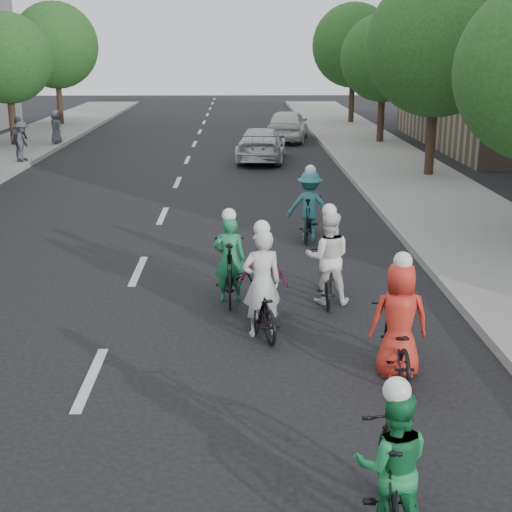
{
  "coord_description": "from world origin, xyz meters",
  "views": [
    {
      "loc": [
        2.1,
        -9.16,
        4.49
      ],
      "look_at": [
        2.39,
        2.65,
        1.0
      ],
      "focal_mm": 50.0,
      "sensor_mm": 36.0,
      "label": 1
    }
  ],
  "objects_px": {
    "cyclist_2": "(262,297)",
    "spectator_1": "(19,139)",
    "follow_car_trail": "(288,125)",
    "cyclist_3": "(309,211)",
    "spectator_0": "(22,141)",
    "cyclist_6": "(398,332)",
    "follow_car_lead": "(261,144)",
    "cyclist_5": "(263,291)",
    "cyclist_1": "(327,267)",
    "spectator_2": "(56,127)",
    "cyclist_4": "(230,267)",
    "cyclist_0": "(390,473)"
  },
  "relations": [
    {
      "from": "cyclist_1",
      "to": "cyclist_5",
      "type": "bearing_deg",
      "value": 46.41
    },
    {
      "from": "follow_car_lead",
      "to": "cyclist_6",
      "type": "bearing_deg",
      "value": 98.79
    },
    {
      "from": "cyclist_2",
      "to": "follow_car_lead",
      "type": "relative_size",
      "value": 0.41
    },
    {
      "from": "cyclist_3",
      "to": "follow_car_trail",
      "type": "distance_m",
      "value": 18.69
    },
    {
      "from": "cyclist_3",
      "to": "cyclist_4",
      "type": "distance_m",
      "value": 4.56
    },
    {
      "from": "follow_car_trail",
      "to": "cyclist_5",
      "type": "bearing_deg",
      "value": 94.45
    },
    {
      "from": "cyclist_0",
      "to": "cyclist_5",
      "type": "relative_size",
      "value": 1.14
    },
    {
      "from": "cyclist_5",
      "to": "spectator_1",
      "type": "distance_m",
      "value": 19.05
    },
    {
      "from": "cyclist_2",
      "to": "spectator_1",
      "type": "bearing_deg",
      "value": -74.34
    },
    {
      "from": "cyclist_4",
      "to": "spectator_1",
      "type": "xyz_separation_m",
      "value": [
        -8.35,
        15.64,
        0.38
      ]
    },
    {
      "from": "spectator_0",
      "to": "spectator_2",
      "type": "distance_m",
      "value": 5.29
    },
    {
      "from": "follow_car_trail",
      "to": "spectator_1",
      "type": "relative_size",
      "value": 2.61
    },
    {
      "from": "spectator_1",
      "to": "spectator_2",
      "type": "distance_m",
      "value": 5.27
    },
    {
      "from": "cyclist_1",
      "to": "follow_car_lead",
      "type": "bearing_deg",
      "value": -82.72
    },
    {
      "from": "cyclist_1",
      "to": "cyclist_6",
      "type": "bearing_deg",
      "value": 106.85
    },
    {
      "from": "cyclist_2",
      "to": "spectator_0",
      "type": "xyz_separation_m",
      "value": [
        -8.76,
        17.2,
        0.32
      ]
    },
    {
      "from": "follow_car_lead",
      "to": "spectator_2",
      "type": "distance_m",
      "value": 10.31
    },
    {
      "from": "cyclist_0",
      "to": "spectator_1",
      "type": "relative_size",
      "value": 1.04
    },
    {
      "from": "spectator_0",
      "to": "spectator_2",
      "type": "bearing_deg",
      "value": -3.9
    },
    {
      "from": "cyclist_0",
      "to": "follow_car_trail",
      "type": "distance_m",
      "value": 29.42
    },
    {
      "from": "spectator_0",
      "to": "spectator_1",
      "type": "distance_m",
      "value": 0.16
    },
    {
      "from": "cyclist_2",
      "to": "follow_car_trail",
      "type": "xyz_separation_m",
      "value": [
        2.07,
        24.43,
        0.16
      ]
    },
    {
      "from": "cyclist_4",
      "to": "cyclist_5",
      "type": "bearing_deg",
      "value": 114.59
    },
    {
      "from": "cyclist_5",
      "to": "spectator_2",
      "type": "distance_m",
      "value": 23.78
    },
    {
      "from": "cyclist_5",
      "to": "cyclist_6",
      "type": "xyz_separation_m",
      "value": [
        1.84,
        -1.94,
        0.05
      ]
    },
    {
      "from": "cyclist_1",
      "to": "cyclist_0",
      "type": "bearing_deg",
      "value": 93.33
    },
    {
      "from": "cyclist_2",
      "to": "spectator_2",
      "type": "height_order",
      "value": "cyclist_2"
    },
    {
      "from": "cyclist_6",
      "to": "spectator_1",
      "type": "relative_size",
      "value": 1.05
    },
    {
      "from": "cyclist_0",
      "to": "spectator_2",
      "type": "height_order",
      "value": "spectator_2"
    },
    {
      "from": "cyclist_5",
      "to": "follow_car_lead",
      "type": "height_order",
      "value": "cyclist_5"
    },
    {
      "from": "cyclist_1",
      "to": "cyclist_3",
      "type": "xyz_separation_m",
      "value": [
        0.09,
        4.29,
        0.05
      ]
    },
    {
      "from": "cyclist_3",
      "to": "cyclist_4",
      "type": "relative_size",
      "value": 0.96
    },
    {
      "from": "cyclist_3",
      "to": "cyclist_5",
      "type": "bearing_deg",
      "value": 87.99
    },
    {
      "from": "follow_car_trail",
      "to": "cyclist_4",
      "type": "bearing_deg",
      "value": 92.8
    },
    {
      "from": "cyclist_6",
      "to": "cyclist_3",
      "type": "bearing_deg",
      "value": -84.54
    },
    {
      "from": "cyclist_0",
      "to": "cyclist_6",
      "type": "distance_m",
      "value": 3.53
    },
    {
      "from": "cyclist_6",
      "to": "cyclist_1",
      "type": "bearing_deg",
      "value": -76.9
    },
    {
      "from": "spectator_1",
      "to": "cyclist_3",
      "type": "bearing_deg",
      "value": -121.44
    },
    {
      "from": "spectator_2",
      "to": "follow_car_trail",
      "type": "bearing_deg",
      "value": -80.5
    },
    {
      "from": "cyclist_3",
      "to": "spectator_0",
      "type": "relative_size",
      "value": 1.18
    },
    {
      "from": "cyclist_0",
      "to": "cyclist_5",
      "type": "distance_m",
      "value": 5.47
    },
    {
      "from": "cyclist_4",
      "to": "follow_car_trail",
      "type": "relative_size",
      "value": 0.42
    },
    {
      "from": "cyclist_1",
      "to": "cyclist_6",
      "type": "height_order",
      "value": "cyclist_1"
    },
    {
      "from": "cyclist_2",
      "to": "cyclist_4",
      "type": "distance_m",
      "value": 1.68
    },
    {
      "from": "cyclist_1",
      "to": "spectator_1",
      "type": "bearing_deg",
      "value": -52.33
    },
    {
      "from": "cyclist_6",
      "to": "follow_car_lead",
      "type": "xyz_separation_m",
      "value": [
        -1.3,
        19.64,
        0.04
      ]
    },
    {
      "from": "cyclist_3",
      "to": "follow_car_lead",
      "type": "distance_m",
      "value": 12.37
    },
    {
      "from": "cyclist_2",
      "to": "spectator_2",
      "type": "relative_size",
      "value": 1.24
    },
    {
      "from": "spectator_2",
      "to": "cyclist_5",
      "type": "bearing_deg",
      "value": -158.95
    },
    {
      "from": "cyclist_0",
      "to": "follow_car_trail",
      "type": "relative_size",
      "value": 0.4
    }
  ]
}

